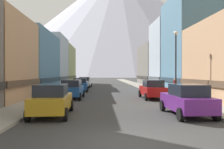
% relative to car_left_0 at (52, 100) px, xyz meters
% --- Properties ---
extents(ground_plane, '(400.00, 400.00, 0.00)m').
position_rel_car_left_0_xyz_m(ground_plane, '(3.80, -5.54, -0.90)').
color(ground_plane, '#353535').
extents(sidewalk_left, '(2.50, 100.00, 0.15)m').
position_rel_car_left_0_xyz_m(sidewalk_left, '(-2.45, 29.46, -0.82)').
color(sidewalk_left, gray).
rests_on(sidewalk_left, ground).
extents(sidewalk_right, '(2.50, 100.00, 0.15)m').
position_rel_car_left_0_xyz_m(sidewalk_right, '(10.05, 29.46, -0.82)').
color(sidewalk_right, gray).
rests_on(sidewalk_right, ground).
extents(storefront_left_2, '(6.35, 12.47, 7.70)m').
position_rel_car_left_0_xyz_m(storefront_left_2, '(-6.73, 18.08, 2.81)').
color(storefront_left_2, slate).
rests_on(storefront_left_2, ground).
extents(storefront_left_3, '(7.84, 9.84, 8.92)m').
position_rel_car_left_0_xyz_m(storefront_left_3, '(-7.47, 29.37, 3.40)').
color(storefront_left_3, '#99A5B2').
rests_on(storefront_left_3, ground).
extents(storefront_left_4, '(9.44, 13.03, 8.58)m').
position_rel_car_left_0_xyz_m(storefront_left_4, '(-8.27, 41.05, 3.24)').
color(storefront_left_4, '#8C9966').
rests_on(storefront_left_4, ground).
extents(storefront_right_2, '(9.67, 8.98, 11.83)m').
position_rel_car_left_0_xyz_m(storefront_right_2, '(15.98, 16.06, 4.83)').
color(storefront_right_2, slate).
rests_on(storefront_right_2, ground).
extents(storefront_right_3, '(6.35, 8.30, 10.81)m').
position_rel_car_left_0_xyz_m(storefront_right_3, '(14.32, 25.20, 4.33)').
color(storefront_right_3, '#99A5B2').
rests_on(storefront_right_3, ground).
extents(storefront_right_4, '(9.84, 13.54, 8.33)m').
position_rel_car_left_0_xyz_m(storefront_right_4, '(16.07, 36.63, 3.12)').
color(storefront_right_4, '#66605B').
rests_on(storefront_right_4, ground).
extents(car_left_0, '(2.19, 4.46, 1.78)m').
position_rel_car_left_0_xyz_m(car_left_0, '(0.00, 0.00, 0.00)').
color(car_left_0, '#B28419').
rests_on(car_left_0, ground).
extents(car_left_1, '(2.14, 4.44, 1.78)m').
position_rel_car_left_0_xyz_m(car_left_1, '(-0.00, 9.15, 0.00)').
color(car_left_1, '#19478C').
rests_on(car_left_1, ground).
extents(car_left_2, '(2.18, 4.45, 1.78)m').
position_rel_car_left_0_xyz_m(car_left_2, '(-0.00, 18.25, 0.00)').
color(car_left_2, '#19478C').
rests_on(car_left_2, ground).
extents(car_left_3, '(2.25, 4.48, 1.78)m').
position_rel_car_left_0_xyz_m(car_left_3, '(-0.00, 27.11, 0.00)').
color(car_left_3, silver).
rests_on(car_left_3, ground).
extents(car_right_0, '(2.12, 4.43, 1.78)m').
position_rel_car_left_0_xyz_m(car_right_0, '(7.60, -0.26, 0.00)').
color(car_right_0, '#591E72').
rests_on(car_right_0, ground).
extents(car_right_1, '(2.08, 4.41, 1.78)m').
position_rel_car_left_0_xyz_m(car_right_1, '(7.60, 8.80, 0.00)').
color(car_right_1, '#9E1111').
rests_on(car_right_1, ground).
extents(trash_bin_right, '(0.59, 0.59, 0.98)m').
position_rel_car_left_0_xyz_m(trash_bin_right, '(10.15, 4.77, -0.26)').
color(trash_bin_right, '#4C5156').
rests_on(trash_bin_right, sidewalk_right).
extents(potted_plant_0, '(0.74, 0.74, 1.05)m').
position_rel_car_left_0_xyz_m(potted_plant_0, '(-3.20, 13.17, -0.17)').
color(potted_plant_0, '#4C4C51').
rests_on(potted_plant_0, sidewalk_left).
extents(pedestrian_0, '(0.36, 0.36, 1.74)m').
position_rel_car_left_0_xyz_m(pedestrian_0, '(10.05, 9.81, 0.06)').
color(pedestrian_0, maroon).
rests_on(pedestrian_0, sidewalk_right).
extents(streetlamp_right, '(0.36, 0.36, 5.86)m').
position_rel_car_left_0_xyz_m(streetlamp_right, '(9.15, 6.68, 3.09)').
color(streetlamp_right, black).
rests_on(streetlamp_right, sidewalk_right).
extents(mountain_backdrop, '(274.35, 274.35, 118.57)m').
position_rel_car_left_0_xyz_m(mountain_backdrop, '(21.62, 254.46, 58.39)').
color(mountain_backdrop, silver).
rests_on(mountain_backdrop, ground).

